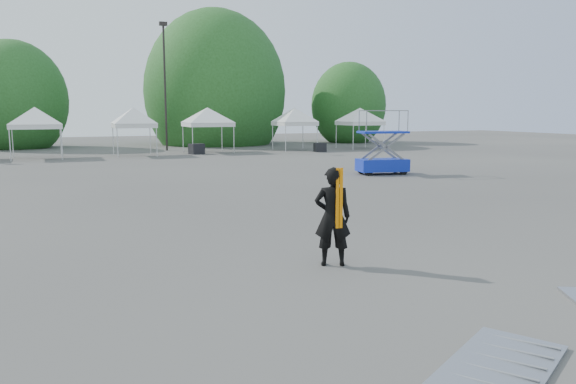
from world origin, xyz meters
name	(u,v)px	position (x,y,z in m)	size (l,w,h in m)	color
ground	(302,236)	(0.00, 0.00, 0.00)	(120.00, 120.00, 0.00)	#474442
light_pole_east	(165,79)	(3.00, 32.00, 5.52)	(0.60, 0.25, 9.80)	black
tree_mid_w	(13,101)	(-8.00, 40.00, 3.93)	(4.16, 4.16, 6.33)	#382314
tree_mid_e	(215,92)	(9.00, 39.00, 4.84)	(5.12, 5.12, 7.79)	#382314
tree_far_e	(348,105)	(22.00, 37.00, 3.63)	(3.84, 3.84, 5.84)	#382314
tent_d	(35,111)	(-6.25, 27.77, 3.06)	(4.48, 4.48, 3.88)	silver
tent_e	(133,111)	(-0.07, 27.58, 3.06)	(3.91, 3.91, 3.88)	silver
tent_f	(207,111)	(5.43, 28.68, 3.06)	(4.62, 4.62, 3.88)	silver
tent_g	(295,111)	(12.42, 28.52, 3.06)	(4.07, 4.07, 3.88)	silver
tent_h	(360,111)	(18.08, 28.06, 3.06)	(4.31, 4.31, 3.88)	silver
man	(333,216)	(-0.52, -2.59, 0.99)	(0.84, 0.71, 1.97)	black
scissor_lift	(383,142)	(9.36, 11.01, 1.56)	(2.57, 1.59, 3.10)	#0B2492
barrier_left	(499,366)	(-0.80, -7.42, 0.03)	(2.43, 2.03, 0.07)	#96989D
crate_mid	(197,149)	(4.21, 27.36, 0.38)	(0.96, 0.75, 0.75)	black
crate_east	(320,147)	(13.39, 25.94, 0.34)	(0.86, 0.67, 0.67)	black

